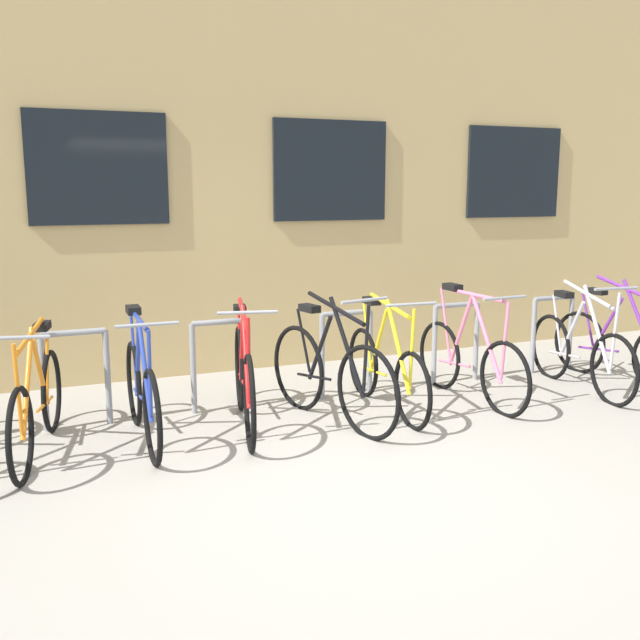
{
  "coord_description": "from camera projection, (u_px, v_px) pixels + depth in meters",
  "views": [
    {
      "loc": [
        -1.95,
        -4.06,
        1.92
      ],
      "look_at": [
        0.42,
        1.6,
        0.8
      ],
      "focal_mm": 40.52,
      "sensor_mm": 36.0,
      "label": 1
    }
  ],
  "objects": [
    {
      "name": "ground_plane",
      "position": [
        355.0,
        483.0,
        4.77
      ],
      "size": [
        42.0,
        42.0,
        0.0
      ],
      "primitive_type": "plane",
      "color": "#9E998E"
    },
    {
      "name": "storefront_building",
      "position": [
        161.0,
        102.0,
        9.94
      ],
      "size": [
        28.0,
        6.27,
        6.19
      ],
      "color": "tan",
      "rests_on": "ground"
    },
    {
      "name": "bike_rack",
      "position": [
        286.0,
        350.0,
        6.49
      ],
      "size": [
        6.54,
        0.05,
        0.81
      ],
      "color": "gray",
      "rests_on": "ground"
    },
    {
      "name": "bicycle_yellow",
      "position": [
        386.0,
        369.0,
        6.3
      ],
      "size": [
        0.44,
        1.68,
        1.04
      ],
      "color": "black",
      "rests_on": "ground"
    },
    {
      "name": "bicycle_orange",
      "position": [
        37.0,
        404.0,
        5.26
      ],
      "size": [
        0.54,
        1.72,
        1.0
      ],
      "color": "black",
      "rests_on": "ground"
    },
    {
      "name": "bicycle_red",
      "position": [
        244.0,
        379.0,
        5.85
      ],
      "size": [
        0.54,
        1.78,
        1.06
      ],
      "color": "black",
      "rests_on": "ground"
    },
    {
      "name": "bicycle_blue",
      "position": [
        142.0,
        392.0,
        5.51
      ],
      "size": [
        0.44,
        1.67,
        1.03
      ],
      "color": "black",
      "rests_on": "ground"
    },
    {
      "name": "bicycle_black",
      "position": [
        331.0,
        374.0,
        5.96
      ],
      "size": [
        0.53,
        1.69,
        1.11
      ],
      "color": "black",
      "rests_on": "ground"
    },
    {
      "name": "bicycle_silver",
      "position": [
        580.0,
        352.0,
        6.92
      ],
      "size": [
        0.44,
        1.66,
        1.08
      ],
      "color": "black",
      "rests_on": "ground"
    },
    {
      "name": "bicycle_pink",
      "position": [
        470.0,
        360.0,
        6.58
      ],
      "size": [
        0.44,
        1.66,
        1.06
      ],
      "color": "black",
      "rests_on": "ground"
    },
    {
      "name": "bicycle_purple",
      "position": [
        619.0,
        346.0,
        7.2
      ],
      "size": [
        0.44,
        1.64,
        1.1
      ],
      "color": "black",
      "rests_on": "ground"
    }
  ]
}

